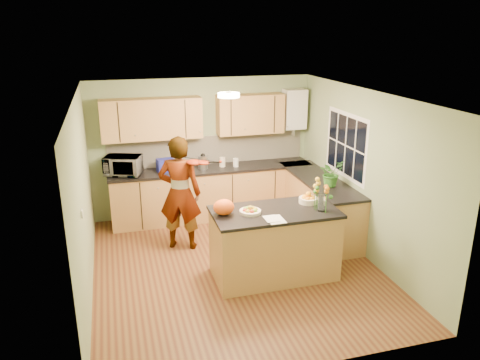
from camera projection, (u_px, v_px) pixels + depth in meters
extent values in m
plane|color=#592B19|center=(235.00, 267.00, 6.85)|extent=(4.50, 4.50, 0.00)
cube|color=white|center=(234.00, 95.00, 6.06)|extent=(4.00, 4.50, 0.02)
cube|color=#8BA273|center=(203.00, 147.00, 8.51)|extent=(4.00, 0.02, 2.50)
cube|color=#8BA273|center=(297.00, 261.00, 4.40)|extent=(4.00, 0.02, 2.50)
cube|color=#8BA273|center=(83.00, 200.00, 5.94)|extent=(0.02, 4.50, 2.50)
cube|color=#8BA273|center=(364.00, 174.00, 6.97)|extent=(0.02, 4.50, 2.50)
cube|color=#B48448|center=(212.00, 193.00, 8.52)|extent=(3.60, 0.60, 0.90)
cube|color=black|center=(212.00, 169.00, 8.36)|extent=(3.64, 0.62, 0.04)
cube|color=#B48448|center=(319.00, 206.00, 7.92)|extent=(0.60, 2.20, 0.90)
cube|color=black|center=(320.00, 180.00, 7.77)|extent=(0.62, 2.24, 0.04)
cube|color=silver|center=(208.00, 150.00, 8.54)|extent=(3.60, 0.02, 0.52)
cube|color=#B48448|center=(152.00, 119.00, 7.94)|extent=(1.70, 0.34, 0.70)
cube|color=#B48448|center=(250.00, 114.00, 8.39)|extent=(1.20, 0.34, 0.70)
cube|color=white|center=(294.00, 109.00, 8.60)|extent=(0.40, 0.30, 0.72)
cylinder|color=#B3B3B8|center=(293.00, 130.00, 8.73)|extent=(0.06, 0.06, 0.20)
cube|color=white|center=(346.00, 145.00, 7.42)|extent=(0.01, 1.30, 1.05)
cube|color=black|center=(346.00, 145.00, 7.42)|extent=(0.01, 1.18, 0.92)
cube|color=white|center=(82.00, 214.00, 5.38)|extent=(0.02, 0.09, 0.09)
cylinder|color=#FFEABF|center=(229.00, 95.00, 6.35)|extent=(0.30, 0.30, 0.06)
cylinder|color=white|center=(229.00, 93.00, 6.34)|extent=(0.10, 0.10, 0.02)
cube|color=#B48448|center=(274.00, 245.00, 6.48)|extent=(1.67, 0.83, 0.94)
cube|color=black|center=(275.00, 212.00, 6.33)|extent=(1.71, 0.88, 0.04)
cylinder|color=#F9E6C7|center=(250.00, 212.00, 6.22)|extent=(0.29, 0.29, 0.04)
cylinder|color=#F9E6C7|center=(308.00, 200.00, 6.59)|extent=(0.26, 0.26, 0.08)
cylinder|color=silver|center=(322.00, 203.00, 6.27)|extent=(0.11, 0.11, 0.22)
ellipsoid|color=#FF5A15|center=(224.00, 207.00, 6.15)|extent=(0.35, 0.33, 0.21)
cube|color=white|center=(276.00, 219.00, 6.02)|extent=(0.21, 0.29, 0.01)
imported|color=#D99A85|center=(180.00, 193.00, 7.20)|extent=(0.77, 0.64, 1.81)
imported|color=white|center=(123.00, 166.00, 7.92)|extent=(0.69, 0.58, 0.33)
cube|color=#212799|center=(165.00, 165.00, 8.11)|extent=(0.31, 0.24, 0.23)
cylinder|color=#B3B3B8|center=(203.00, 162.00, 8.27)|extent=(0.17, 0.17, 0.24)
sphere|color=black|center=(203.00, 153.00, 8.22)|extent=(0.09, 0.09, 0.09)
cylinder|color=#F9E6C7|center=(222.00, 162.00, 8.41)|extent=(0.13, 0.13, 0.17)
cylinder|color=white|center=(236.00, 162.00, 8.41)|extent=(0.10, 0.10, 0.15)
imported|color=#347426|center=(331.00, 173.00, 7.35)|extent=(0.47, 0.44, 0.42)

